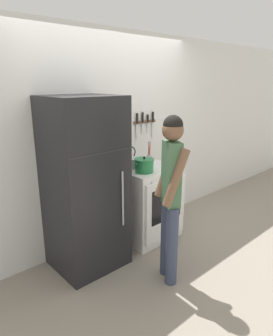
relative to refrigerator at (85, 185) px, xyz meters
name	(u,v)px	position (x,y,z in m)	size (l,w,h in m)	color
ground_plane	(113,234)	(0.60, 0.33, -0.92)	(14.00, 14.00, 0.00)	gray
wall_back	(110,139)	(0.60, 0.36, 0.36)	(10.00, 0.06, 2.55)	silver
refrigerator	(85,185)	(0.00, 0.00, 0.00)	(0.72, 0.68, 1.83)	black
stove_range	(148,202)	(0.90, -0.01, -0.44)	(0.72, 0.67, 0.94)	white
dutch_oven_pot	(144,165)	(0.74, -0.11, 0.10)	(0.27, 0.23, 0.18)	#237A42
tea_kettle	(131,161)	(0.75, 0.14, 0.10)	(0.26, 0.21, 0.26)	silver
utensil_jar	(149,157)	(1.08, 0.15, 0.10)	(0.07, 0.07, 0.28)	#B7BABF
person	(171,191)	(0.46, -0.78, 0.04)	(0.38, 0.41, 1.68)	#38425B
wall_knife_strip	(145,121)	(1.15, 0.31, 0.54)	(0.38, 0.03, 0.36)	brown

